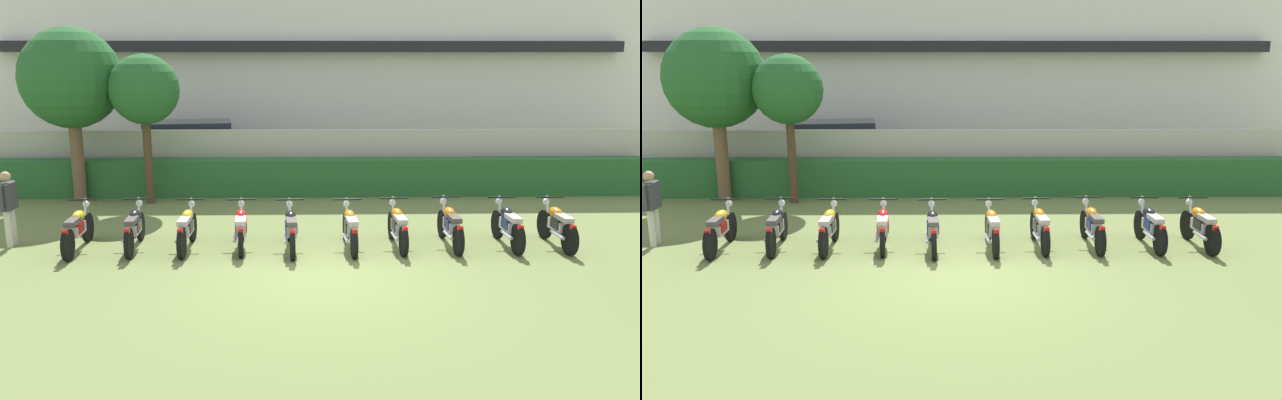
{
  "view_description": "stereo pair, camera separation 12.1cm",
  "coord_description": "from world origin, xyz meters",
  "views": [
    {
      "loc": [
        -0.32,
        -10.62,
        3.78
      ],
      "look_at": [
        0.0,
        2.06,
        0.95
      ],
      "focal_mm": 35.14,
      "sensor_mm": 36.0,
      "label": 1
    },
    {
      "loc": [
        -0.2,
        -10.62,
        3.78
      ],
      "look_at": [
        0.0,
        2.06,
        0.95
      ],
      "focal_mm": 35.14,
      "sensor_mm": 36.0,
      "label": 2
    }
  ],
  "objects": [
    {
      "name": "motorcycle_in_row_6",
      "position": [
        1.6,
        1.8,
        0.45
      ],
      "size": [
        0.6,
        1.85,
        0.96
      ],
      "rotation": [
        0.0,
        0.0,
        1.62
      ],
      "color": "black",
      "rests_on": "ground"
    },
    {
      "name": "motorcycle_in_row_0",
      "position": [
        -4.92,
        1.71,
        0.45
      ],
      "size": [
        0.6,
        1.95,
        0.97
      ],
      "rotation": [
        0.0,
        0.0,
        1.62
      ],
      "color": "black",
      "rests_on": "ground"
    },
    {
      "name": "motorcycle_in_row_1",
      "position": [
        -3.8,
        1.81,
        0.45
      ],
      "size": [
        0.6,
        1.93,
        0.96
      ],
      "rotation": [
        0.0,
        0.0,
        1.65
      ],
      "color": "black",
      "rests_on": "ground"
    },
    {
      "name": "tree_near_inspector",
      "position": [
        -6.5,
        6.41,
        3.3
      ],
      "size": [
        2.67,
        2.67,
        4.67
      ],
      "color": "brown",
      "rests_on": "ground"
    },
    {
      "name": "motorcycle_in_row_8",
      "position": [
        3.89,
        1.8,
        0.45
      ],
      "size": [
        0.6,
        1.83,
        0.97
      ],
      "rotation": [
        0.0,
        0.0,
        1.6
      ],
      "color": "black",
      "rests_on": "ground"
    },
    {
      "name": "compound_wall",
      "position": [
        0.0,
        7.67,
        0.9
      ],
      "size": [
        23.8,
        0.3,
        1.81
      ],
      "primitive_type": "cube",
      "color": "#BCB7A8",
      "rests_on": "ground"
    },
    {
      "name": "motorcycle_in_row_5",
      "position": [
        0.61,
        1.72,
        0.44
      ],
      "size": [
        0.6,
        1.89,
        0.95
      ],
      "rotation": [
        0.0,
        0.0,
        1.62
      ],
      "color": "black",
      "rests_on": "ground"
    },
    {
      "name": "motorcycle_in_row_2",
      "position": [
        -2.72,
        1.74,
        0.45
      ],
      "size": [
        0.6,
        1.86,
        0.96
      ],
      "rotation": [
        0.0,
        0.0,
        1.57
      ],
      "color": "black",
      "rests_on": "ground"
    },
    {
      "name": "tree_far_side",
      "position": [
        -4.5,
        6.07,
        3.01
      ],
      "size": [
        1.83,
        1.83,
        3.96
      ],
      "color": "#4C3823",
      "rests_on": "ground"
    },
    {
      "name": "building",
      "position": [
        0.0,
        14.37,
        4.01
      ],
      "size": [
        25.06,
        6.5,
        8.02
      ],
      "color": "white",
      "rests_on": "ground"
    },
    {
      "name": "motorcycle_in_row_4",
      "position": [
        -0.6,
        1.66,
        0.45
      ],
      "size": [
        0.6,
        1.94,
        0.96
      ],
      "rotation": [
        0.0,
        0.0,
        1.63
      ],
      "color": "black",
      "rests_on": "ground"
    },
    {
      "name": "ground",
      "position": [
        0.0,
        0.0,
        0.0
      ],
      "size": [
        60.0,
        60.0,
        0.0
      ],
      "primitive_type": "plane",
      "color": "olive"
    },
    {
      "name": "motorcycle_in_row_3",
      "position": [
        -1.63,
        1.79,
        0.44
      ],
      "size": [
        0.6,
        1.81,
        0.95
      ],
      "rotation": [
        0.0,
        0.0,
        1.65
      ],
      "color": "black",
      "rests_on": "ground"
    },
    {
      "name": "inspector_person",
      "position": [
        -6.43,
        2.08,
        0.92
      ],
      "size": [
        0.22,
        0.65,
        1.58
      ],
      "color": "beige",
      "rests_on": "ground"
    },
    {
      "name": "hedge_row",
      "position": [
        0.0,
        6.97,
        0.53
      ],
      "size": [
        19.04,
        0.7,
        1.05
      ],
      "primitive_type": "cube",
      "color": "#28602D",
      "rests_on": "ground"
    },
    {
      "name": "motorcycle_in_row_9",
      "position": [
        4.91,
        1.76,
        0.45
      ],
      "size": [
        0.6,
        1.83,
        0.97
      ],
      "rotation": [
        0.0,
        0.0,
        1.61
      ],
      "color": "black",
      "rests_on": "ground"
    },
    {
      "name": "parked_car",
      "position": [
        -3.89,
        9.52,
        0.94
      ],
      "size": [
        4.72,
        2.6,
        1.89
      ],
      "rotation": [
        0.0,
        0.0,
        0.14
      ],
      "color": "navy",
      "rests_on": "ground"
    },
    {
      "name": "motorcycle_in_row_7",
      "position": [
        2.7,
        1.85,
        0.45
      ],
      "size": [
        0.6,
        1.93,
        0.96
      ],
      "rotation": [
        0.0,
        0.0,
        1.59
      ],
      "color": "black",
      "rests_on": "ground"
    }
  ]
}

